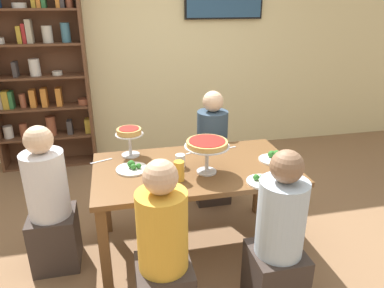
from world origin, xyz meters
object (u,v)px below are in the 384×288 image
object	(u,v)px
personal_pizza_stand	(129,135)
cutlery_fork_far	(101,161)
salad_plate_spare	(132,168)
cutlery_fork_near	(227,148)
diner_far_right	(212,155)
beer_glass_amber_tall	(179,171)
cutlery_knife_far	(195,152)
diner_near_right	(278,246)
cutlery_knife_near	(289,174)
salad_plate_far_diner	(273,157)
diner_head_west	(50,209)
salad_plate_near_diner	(262,181)
water_glass_clear_near	(180,161)
diner_near_left	(163,260)
dining_table	(195,178)
deep_dish_pizza_stand	(207,146)
bookshelf	(38,74)

from	to	relation	value
personal_pizza_stand	cutlery_fork_far	distance (m)	0.31
salad_plate_spare	cutlery_fork_near	bearing A→B (deg)	16.65
diner_far_right	cutlery_fork_far	distance (m)	1.17
beer_glass_amber_tall	cutlery_knife_far	world-z (taller)	beer_glass_amber_tall
cutlery_knife_far	diner_near_right	bearing A→B (deg)	85.42
diner_near_right	cutlery_fork_far	bearing A→B (deg)	47.44
diner_far_right	cutlery_knife_far	bearing A→B (deg)	-32.04
beer_glass_amber_tall	cutlery_fork_near	xyz separation A→B (m)	(0.51, 0.49, -0.07)
diner_far_right	cutlery_knife_near	size ratio (longest dim) A/B	6.39
salad_plate_far_diner	salad_plate_spare	xyz separation A→B (m)	(-1.12, 0.06, -0.00)
diner_head_west	diner_near_right	bearing A→B (deg)	-27.20
cutlery_fork_near	cutlery_knife_far	bearing A→B (deg)	-8.90
personal_pizza_stand	salad_plate_near_diner	size ratio (longest dim) A/B	1.07
diner_head_west	water_glass_clear_near	size ratio (longest dim) A/B	11.49
salad_plate_near_diner	salad_plate_spare	bearing A→B (deg)	155.51
diner_near_left	dining_table	bearing A→B (deg)	-26.53
deep_dish_pizza_stand	cutlery_knife_near	xyz separation A→B (m)	(0.59, -0.17, -0.21)
cutlery_fork_far	water_glass_clear_near	bearing A→B (deg)	138.31
personal_pizza_stand	salad_plate_spare	xyz separation A→B (m)	(-0.00, -0.28, -0.17)
diner_head_west	cutlery_knife_far	bearing A→B (deg)	12.63
cutlery_fork_near	diner_near_right	bearing A→B (deg)	79.57
dining_table	diner_near_right	distance (m)	0.84
salad_plate_spare	cutlery_knife_near	world-z (taller)	salad_plate_spare
salad_plate_near_diner	beer_glass_amber_tall	xyz separation A→B (m)	(-0.56, 0.16, 0.06)
diner_near_right	cutlery_fork_far	size ratio (longest dim) A/B	6.39
personal_pizza_stand	cutlery_knife_far	xyz separation A→B (m)	(0.54, -0.04, -0.18)
cutlery_knife_far	dining_table	bearing A→B (deg)	55.35
salad_plate_far_diner	cutlery_fork_near	bearing A→B (deg)	134.00
diner_near_right	cutlery_fork_far	distance (m)	1.50
bookshelf	salad_plate_spare	size ratio (longest dim) A/B	9.12
personal_pizza_stand	cutlery_fork_far	xyz separation A→B (m)	(-0.24, -0.07, -0.18)
diner_near_left	bookshelf	bearing A→B (deg)	21.23
diner_head_west	deep_dish_pizza_stand	xyz separation A→B (m)	(1.17, -0.13, 0.46)
dining_table	salad_plate_far_diner	world-z (taller)	salad_plate_far_diner
bookshelf	diner_head_west	distance (m)	2.12
dining_table	diner_near_right	size ratio (longest dim) A/B	1.35
diner_head_west	diner_near_left	distance (m)	1.04
cutlery_knife_far	water_glass_clear_near	bearing A→B (deg)	34.04
diner_near_right	diner_near_left	xyz separation A→B (m)	(-0.73, 0.03, 0.00)
water_glass_clear_near	cutlery_fork_far	xyz separation A→B (m)	(-0.60, 0.23, -0.05)
dining_table	cutlery_fork_far	world-z (taller)	cutlery_fork_far
cutlery_fork_far	salad_plate_spare	bearing A→B (deg)	117.40
bookshelf	salad_plate_far_diner	bearing A→B (deg)	-44.48
beer_glass_amber_tall	cutlery_fork_near	size ratio (longest dim) A/B	0.81
diner_far_right	beer_glass_amber_tall	size ratio (longest dim) A/B	7.84
diner_near_right	diner_near_left	distance (m)	0.73
deep_dish_pizza_stand	cutlery_knife_far	distance (m)	0.45
diner_near_right	cutlery_fork_near	size ratio (longest dim) A/B	6.39
salad_plate_spare	deep_dish_pizza_stand	bearing A→B (deg)	-16.36
diner_near_left	cutlery_knife_near	bearing A→B (deg)	-67.07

